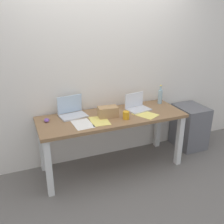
% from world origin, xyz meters
% --- Properties ---
extents(ground_plane, '(8.00, 8.00, 0.00)m').
position_xyz_m(ground_plane, '(0.00, 0.00, 0.00)').
color(ground_plane, slate).
extents(back_wall, '(5.20, 0.08, 2.60)m').
position_xyz_m(back_wall, '(0.00, 0.39, 1.30)').
color(back_wall, silver).
rests_on(back_wall, ground).
extents(desk, '(1.85, 0.66, 0.75)m').
position_xyz_m(desk, '(0.00, 0.00, 0.64)').
color(desk, olive).
rests_on(desk, ground).
extents(laptop_left, '(0.35, 0.27, 0.25)m').
position_xyz_m(laptop_left, '(-0.46, 0.19, 0.80)').
color(laptop_left, silver).
rests_on(laptop_left, desk).
extents(laptop_right, '(0.33, 0.27, 0.21)m').
position_xyz_m(laptop_right, '(0.39, 0.08, 0.79)').
color(laptop_right, silver).
rests_on(laptop_right, desk).
extents(beer_bottle, '(0.06, 0.06, 0.26)m').
position_xyz_m(beer_bottle, '(0.81, 0.18, 0.85)').
color(beer_bottle, '#99B7C1').
rests_on(beer_bottle, desk).
extents(computer_mouse, '(0.07, 0.11, 0.03)m').
position_xyz_m(computer_mouse, '(-0.79, 0.13, 0.76)').
color(computer_mouse, '#724799').
rests_on(computer_mouse, desk).
extents(cardboard_box, '(0.25, 0.17, 0.13)m').
position_xyz_m(cardboard_box, '(-0.06, -0.01, 0.81)').
color(cardboard_box, tan).
rests_on(cardboard_box, desk).
extents(coffee_mug, '(0.08, 0.08, 0.09)m').
position_xyz_m(coffee_mug, '(0.12, -0.16, 0.79)').
color(coffee_mug, gold).
rests_on(coffee_mug, desk).
extents(paper_yellow_folder, '(0.24, 0.31, 0.00)m').
position_xyz_m(paper_yellow_folder, '(-0.20, -0.10, 0.75)').
color(paper_yellow_folder, '#F4E06B').
rests_on(paper_yellow_folder, desk).
extents(paper_sheet_front_right, '(0.32, 0.36, 0.00)m').
position_xyz_m(paper_sheet_front_right, '(0.41, -0.12, 0.75)').
color(paper_sheet_front_right, '#F4E06B').
rests_on(paper_sheet_front_right, desk).
extents(paper_sheet_front_left, '(0.23, 0.31, 0.00)m').
position_xyz_m(paper_sheet_front_left, '(-0.41, -0.11, 0.75)').
color(paper_sheet_front_left, white).
rests_on(paper_sheet_front_left, desk).
extents(filing_cabinet, '(0.40, 0.48, 0.65)m').
position_xyz_m(filing_cabinet, '(1.32, 0.10, 0.32)').
color(filing_cabinet, slate).
rests_on(filing_cabinet, ground).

